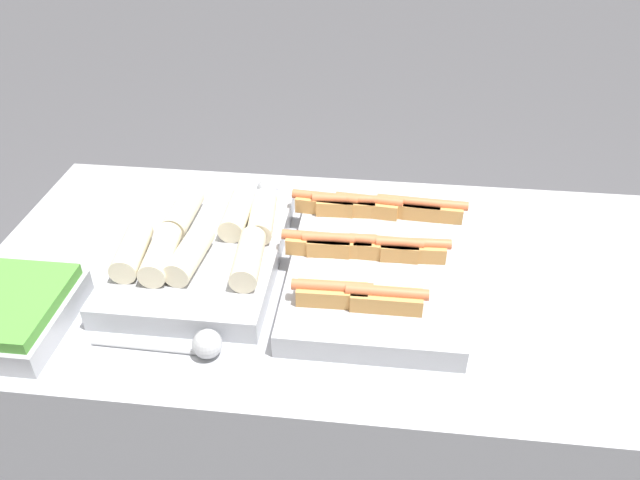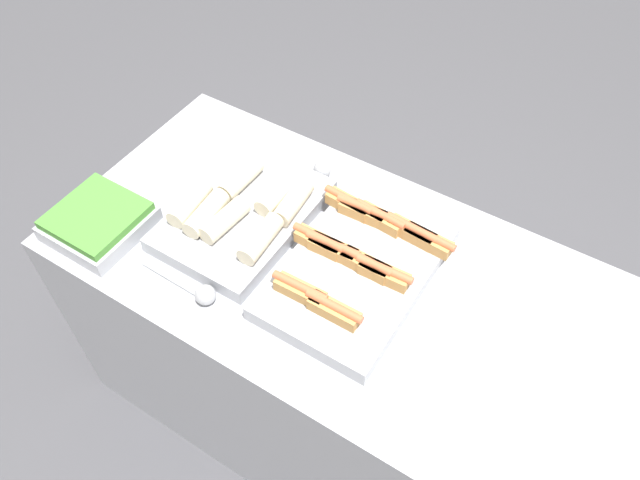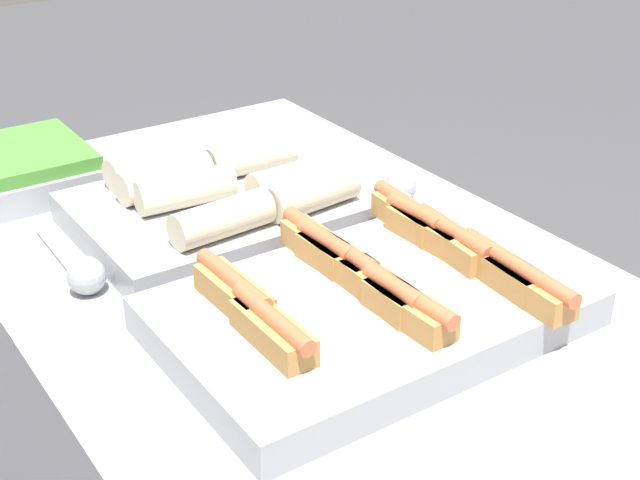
{
  "view_description": "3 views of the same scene",
  "coord_description": "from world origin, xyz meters",
  "px_view_note": "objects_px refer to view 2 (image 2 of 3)",
  "views": [
    {
      "loc": [
        0.01,
        -1.08,
        1.71
      ],
      "look_at": [
        -0.11,
        0.0,
        0.94
      ],
      "focal_mm": 35.0,
      "sensor_mm": 36.0,
      "label": 1
    },
    {
      "loc": [
        0.46,
        -0.91,
        2.23
      ],
      "look_at": [
        -0.11,
        0.0,
        0.94
      ],
      "focal_mm": 35.0,
      "sensor_mm": 36.0,
      "label": 2
    },
    {
      "loc": [
        0.8,
        -0.62,
        1.52
      ],
      "look_at": [
        -0.11,
        0.0,
        0.94
      ],
      "focal_mm": 50.0,
      "sensor_mm": 36.0,
      "label": 3
    }
  ],
  "objects_px": {
    "tray_wraps": "(243,213)",
    "serving_spoon_near": "(202,293)",
    "serving_spoon_far": "(318,168)",
    "tray_side_front": "(98,221)",
    "tray_hotdogs": "(358,265)"
  },
  "relations": [
    {
      "from": "serving_spoon_near",
      "to": "tray_wraps",
      "type": "bearing_deg",
      "value": 104.2
    },
    {
      "from": "tray_wraps",
      "to": "serving_spoon_far",
      "type": "relative_size",
      "value": 1.78
    },
    {
      "from": "tray_hotdogs",
      "to": "tray_wraps",
      "type": "relative_size",
      "value": 1.12
    },
    {
      "from": "tray_hotdogs",
      "to": "tray_side_front",
      "type": "height_order",
      "value": "tray_hotdogs"
    },
    {
      "from": "tray_wraps",
      "to": "serving_spoon_near",
      "type": "relative_size",
      "value": 1.91
    },
    {
      "from": "tray_hotdogs",
      "to": "tray_side_front",
      "type": "distance_m",
      "value": 0.75
    },
    {
      "from": "tray_wraps",
      "to": "tray_side_front",
      "type": "relative_size",
      "value": 1.92
    },
    {
      "from": "tray_side_front",
      "to": "tray_wraps",
      "type": "bearing_deg",
      "value": 36.22
    },
    {
      "from": "tray_wraps",
      "to": "serving_spoon_far",
      "type": "xyz_separation_m",
      "value": [
        0.08,
        0.28,
        -0.02
      ]
    },
    {
      "from": "tray_wraps",
      "to": "serving_spoon_near",
      "type": "bearing_deg",
      "value": -75.8
    },
    {
      "from": "tray_hotdogs",
      "to": "serving_spoon_far",
      "type": "xyz_separation_m",
      "value": [
        -0.3,
        0.27,
        -0.01
      ]
    },
    {
      "from": "serving_spoon_near",
      "to": "serving_spoon_far",
      "type": "bearing_deg",
      "value": 89.27
    },
    {
      "from": "tray_side_front",
      "to": "serving_spoon_far",
      "type": "relative_size",
      "value": 0.93
    },
    {
      "from": "tray_side_front",
      "to": "serving_spoon_far",
      "type": "bearing_deg",
      "value": 52.13
    },
    {
      "from": "tray_side_front",
      "to": "serving_spoon_near",
      "type": "height_order",
      "value": "tray_side_front"
    }
  ]
}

